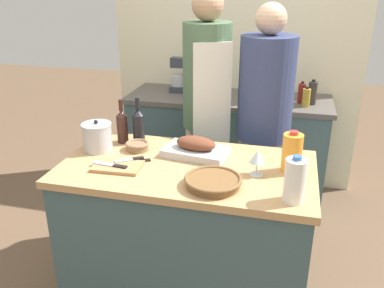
{
  "coord_description": "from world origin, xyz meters",
  "views": [
    {
      "loc": [
        0.51,
        -1.92,
        1.86
      ],
      "look_at": [
        0.0,
        0.11,
        0.99
      ],
      "focal_mm": 38.0,
      "sensor_mm": 36.0,
      "label": 1
    }
  ],
  "objects_px": {
    "mixing_bowl": "(137,146)",
    "condiment_bottle_extra": "(312,93)",
    "milk_jug": "(295,180)",
    "wine_glass_left": "(257,157)",
    "roasting_pan": "(196,149)",
    "condiment_bottle_short": "(302,93)",
    "knife_bread": "(130,159)",
    "person_cook_guest": "(264,120)",
    "juice_jug": "(292,153)",
    "person_cook_aproned": "(207,107)",
    "stock_pot": "(97,137)",
    "wine_bottle_green": "(138,125)",
    "knife_paring": "(136,162)",
    "condiment_bottle_tall": "(306,98)",
    "wicker_basket": "(213,181)",
    "stand_mixer": "(181,78)",
    "cutting_board": "(118,166)",
    "wine_bottle_dark": "(122,126)",
    "knife_chef": "(111,165)"
  },
  "relations": [
    {
      "from": "mixing_bowl",
      "to": "condiment_bottle_extra",
      "type": "xyz_separation_m",
      "value": [
        1.01,
        1.21,
        0.07
      ]
    },
    {
      "from": "milk_jug",
      "to": "wine_glass_left",
      "type": "relative_size",
      "value": 1.65
    },
    {
      "from": "roasting_pan",
      "to": "condiment_bottle_short",
      "type": "xyz_separation_m",
      "value": [
        0.58,
        1.22,
        0.04
      ]
    },
    {
      "from": "roasting_pan",
      "to": "condiment_bottle_short",
      "type": "distance_m",
      "value": 1.35
    },
    {
      "from": "knife_bread",
      "to": "condiment_bottle_extra",
      "type": "bearing_deg",
      "value": 54.62
    },
    {
      "from": "wine_glass_left",
      "to": "person_cook_guest",
      "type": "xyz_separation_m",
      "value": [
        -0.03,
        0.77,
        -0.06
      ]
    },
    {
      "from": "juice_jug",
      "to": "person_cook_aproned",
      "type": "distance_m",
      "value": 0.93
    },
    {
      "from": "stock_pot",
      "to": "person_cook_aproned",
      "type": "distance_m",
      "value": 0.85
    },
    {
      "from": "roasting_pan",
      "to": "wine_bottle_green",
      "type": "relative_size",
      "value": 1.35
    },
    {
      "from": "knife_bread",
      "to": "juice_jug",
      "type": "bearing_deg",
      "value": 7.15
    },
    {
      "from": "knife_paring",
      "to": "condiment_bottle_tall",
      "type": "xyz_separation_m",
      "value": [
        0.91,
        1.3,
        0.07
      ]
    },
    {
      "from": "juice_jug",
      "to": "milk_jug",
      "type": "distance_m",
      "value": 0.31
    },
    {
      "from": "wicker_basket",
      "to": "stand_mixer",
      "type": "distance_m",
      "value": 1.77
    },
    {
      "from": "wicker_basket",
      "to": "milk_jug",
      "type": "height_order",
      "value": "milk_jug"
    },
    {
      "from": "cutting_board",
      "to": "milk_jug",
      "type": "relative_size",
      "value": 1.17
    },
    {
      "from": "milk_jug",
      "to": "person_cook_aproned",
      "type": "relative_size",
      "value": 0.13
    },
    {
      "from": "knife_paring",
      "to": "stand_mixer",
      "type": "distance_m",
      "value": 1.5
    },
    {
      "from": "condiment_bottle_tall",
      "to": "condiment_bottle_extra",
      "type": "height_order",
      "value": "condiment_bottle_extra"
    },
    {
      "from": "roasting_pan",
      "to": "milk_jug",
      "type": "relative_size",
      "value": 1.72
    },
    {
      "from": "milk_jug",
      "to": "condiment_bottle_extra",
      "type": "bearing_deg",
      "value": 85.88
    },
    {
      "from": "stock_pot",
      "to": "stand_mixer",
      "type": "distance_m",
      "value": 1.38
    },
    {
      "from": "wine_bottle_green",
      "to": "person_cook_guest",
      "type": "height_order",
      "value": "person_cook_guest"
    },
    {
      "from": "stand_mixer",
      "to": "person_cook_guest",
      "type": "xyz_separation_m",
      "value": [
        0.78,
        -0.71,
        -0.09
      ]
    },
    {
      "from": "wicker_basket",
      "to": "wine_bottle_dark",
      "type": "bearing_deg",
      "value": 146.81
    },
    {
      "from": "juice_jug",
      "to": "person_cook_guest",
      "type": "height_order",
      "value": "person_cook_guest"
    },
    {
      "from": "juice_jug",
      "to": "wine_bottle_green",
      "type": "relative_size",
      "value": 0.79
    },
    {
      "from": "knife_chef",
      "to": "knife_bread",
      "type": "relative_size",
      "value": 1.37
    },
    {
      "from": "wine_bottle_dark",
      "to": "person_cook_guest",
      "type": "relative_size",
      "value": 0.16
    },
    {
      "from": "wine_bottle_green",
      "to": "condiment_bottle_short",
      "type": "bearing_deg",
      "value": 48.93
    },
    {
      "from": "condiment_bottle_tall",
      "to": "wicker_basket",
      "type": "bearing_deg",
      "value": -107.05
    },
    {
      "from": "milk_jug",
      "to": "person_cook_aproned",
      "type": "height_order",
      "value": "person_cook_aproned"
    },
    {
      "from": "milk_jug",
      "to": "person_cook_aproned",
      "type": "xyz_separation_m",
      "value": [
        -0.62,
        1.01,
        -0.01
      ]
    },
    {
      "from": "milk_jug",
      "to": "knife_bread",
      "type": "distance_m",
      "value": 0.9
    },
    {
      "from": "knife_paring",
      "to": "condiment_bottle_short",
      "type": "relative_size",
      "value": 0.91
    },
    {
      "from": "cutting_board",
      "to": "juice_jug",
      "type": "xyz_separation_m",
      "value": [
        0.9,
        0.18,
        0.1
      ]
    },
    {
      "from": "stock_pot",
      "to": "mixing_bowl",
      "type": "distance_m",
      "value": 0.24
    },
    {
      "from": "mixing_bowl",
      "to": "wine_bottle_green",
      "type": "height_order",
      "value": "wine_bottle_green"
    },
    {
      "from": "condiment_bottle_tall",
      "to": "knife_chef",
      "type": "bearing_deg",
      "value": -125.88
    },
    {
      "from": "stand_mixer",
      "to": "juice_jug",
      "type": "bearing_deg",
      "value": -54.91
    },
    {
      "from": "condiment_bottle_short",
      "to": "person_cook_aproned",
      "type": "distance_m",
      "value": 0.88
    },
    {
      "from": "wine_glass_left",
      "to": "person_cook_guest",
      "type": "distance_m",
      "value": 0.77
    },
    {
      "from": "roasting_pan",
      "to": "person_cook_aproned",
      "type": "xyz_separation_m",
      "value": [
        -0.07,
        0.63,
        0.05
      ]
    },
    {
      "from": "wine_bottle_dark",
      "to": "wine_bottle_green",
      "type": "bearing_deg",
      "value": 13.05
    },
    {
      "from": "cutting_board",
      "to": "person_cook_aproned",
      "type": "distance_m",
      "value": 0.94
    },
    {
      "from": "stand_mixer",
      "to": "cutting_board",
      "type": "bearing_deg",
      "value": -87.0
    },
    {
      "from": "knife_bread",
      "to": "condiment_bottle_tall",
      "type": "relative_size",
      "value": 0.94
    },
    {
      "from": "wine_bottle_dark",
      "to": "knife_bread",
      "type": "xyz_separation_m",
      "value": [
        0.16,
        -0.27,
        -0.09
      ]
    },
    {
      "from": "wine_bottle_dark",
      "to": "knife_chef",
      "type": "distance_m",
      "value": 0.38
    },
    {
      "from": "stock_pot",
      "to": "wine_glass_left",
      "type": "height_order",
      "value": "stock_pot"
    },
    {
      "from": "juice_jug",
      "to": "knife_chef",
      "type": "distance_m",
      "value": 0.95
    }
  ]
}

